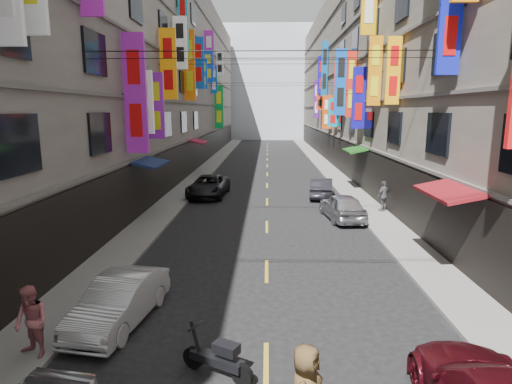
# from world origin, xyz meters

# --- Properties ---
(sidewalk_left) EXTENTS (2.00, 90.00, 0.12)m
(sidewalk_left) POSITION_xyz_m (-6.00, 42.00, 0.06)
(sidewalk_left) COLOR slate
(sidewalk_left) RESTS_ON ground
(sidewalk_right) EXTENTS (2.00, 90.00, 0.12)m
(sidewalk_right) POSITION_xyz_m (6.00, 42.00, 0.06)
(sidewalk_right) COLOR slate
(sidewalk_right) RESTS_ON ground
(building_row_left) EXTENTS (10.14, 90.00, 19.00)m
(building_row_left) POSITION_xyz_m (-11.99, 42.00, 9.49)
(building_row_left) COLOR gray
(building_row_left) RESTS_ON ground
(building_row_right) EXTENTS (10.14, 90.00, 19.00)m
(building_row_right) POSITION_xyz_m (11.99, 42.00, 9.49)
(building_row_right) COLOR gray
(building_row_right) RESTS_ON ground
(haze_block) EXTENTS (18.00, 8.00, 22.00)m
(haze_block) POSITION_xyz_m (0.00, 92.00, 11.00)
(haze_block) COLOR #B2BAC6
(haze_block) RESTS_ON ground
(shop_signage) EXTENTS (14.00, 55.00, 12.19)m
(shop_signage) POSITION_xyz_m (-0.23, 34.72, 9.12)
(shop_signage) COLOR #0D4C9F
(shop_signage) RESTS_ON ground
(street_awnings) EXTENTS (13.99, 35.20, 0.41)m
(street_awnings) POSITION_xyz_m (-1.26, 26.00, 3.00)
(street_awnings) COLOR #134512
(street_awnings) RESTS_ON ground
(overhead_cables) EXTENTS (14.00, 38.04, 1.24)m
(overhead_cables) POSITION_xyz_m (0.00, 30.00, 8.80)
(overhead_cables) COLOR black
(overhead_cables) RESTS_ON ground
(lane_markings) EXTENTS (0.12, 80.20, 0.01)m
(lane_markings) POSITION_xyz_m (0.00, 39.00, 0.00)
(lane_markings) COLOR gold
(lane_markings) RESTS_ON ground
(scooter_crossing) EXTENTS (1.64, 0.98, 1.14)m
(scooter_crossing) POSITION_xyz_m (-1.05, 11.69, 0.44)
(scooter_crossing) COLOR black
(scooter_crossing) RESTS_ON ground
(scooter_far_right) EXTENTS (0.50, 1.80, 1.14)m
(scooter_far_right) POSITION_xyz_m (3.64, 28.15, 0.44)
(scooter_far_right) COLOR black
(scooter_far_right) RESTS_ON ground
(car_left_mid) EXTENTS (1.94, 4.08, 1.29)m
(car_left_mid) POSITION_xyz_m (-4.00, 14.03, 0.64)
(car_left_mid) COLOR silver
(car_left_mid) RESTS_ON ground
(car_left_far) EXTENTS (2.64, 5.21, 1.41)m
(car_left_far) POSITION_xyz_m (-3.98, 31.67, 0.71)
(car_left_far) COLOR black
(car_left_far) RESTS_ON ground
(car_right_mid) EXTENTS (2.19, 4.38, 1.43)m
(car_right_mid) POSITION_xyz_m (4.00, 25.55, 0.72)
(car_right_mid) COLOR #AEAEB3
(car_right_mid) RESTS_ON ground
(car_right_far) EXTENTS (1.97, 4.19, 1.33)m
(car_right_far) POSITION_xyz_m (3.63, 31.42, 0.66)
(car_right_far) COLOR #292830
(car_right_far) RESTS_ON ground
(pedestrian_lfar) EXTENTS (0.99, 0.87, 1.69)m
(pedestrian_lfar) POSITION_xyz_m (-5.40, 12.21, 0.97)
(pedestrian_lfar) COLOR #C3676E
(pedestrian_lfar) RESTS_ON sidewalk_left
(pedestrian_rfar) EXTENTS (1.15, 1.09, 1.74)m
(pedestrian_rfar) POSITION_xyz_m (6.58, 27.10, 0.99)
(pedestrian_rfar) COLOR #58585A
(pedestrian_rfar) RESTS_ON sidewalk_right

